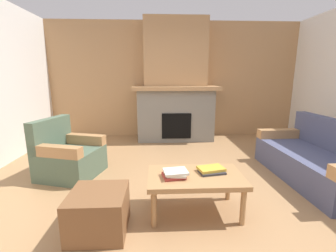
{
  "coord_description": "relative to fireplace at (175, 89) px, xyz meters",
  "views": [
    {
      "loc": [
        -0.41,
        -2.65,
        1.45
      ],
      "look_at": [
        -0.25,
        0.79,
        0.7
      ],
      "focal_mm": 24.5,
      "sensor_mm": 36.0,
      "label": 1
    }
  ],
  "objects": [
    {
      "name": "ground",
      "position": [
        0.0,
        -2.62,
        -1.16
      ],
      "size": [
        9.0,
        9.0,
        0.0
      ],
      "primitive_type": "plane",
      "color": "#9E754C"
    },
    {
      "name": "wall_back_wood_panel",
      "position": [
        0.0,
        0.38,
        0.19
      ],
      "size": [
        6.0,
        0.12,
        2.7
      ],
      "primitive_type": "cube",
      "color": "tan",
      "rests_on": "ground"
    },
    {
      "name": "fireplace",
      "position": [
        0.0,
        0.0,
        0.0
      ],
      "size": [
        1.9,
        0.82,
        2.7
      ],
      "color": "gray",
      "rests_on": "ground"
    },
    {
      "name": "couch",
      "position": [
        1.83,
        -2.33,
        -0.88
      ],
      "size": [
        0.89,
        1.82,
        0.85
      ],
      "color": "#474C6B",
      "rests_on": "ground"
    },
    {
      "name": "armchair",
      "position": [
        -1.74,
        -2.0,
        -0.87
      ],
      "size": [
        0.94,
        0.94,
        0.85
      ],
      "color": "#4C604C",
      "rests_on": "ground"
    },
    {
      "name": "coffee_table",
      "position": [
        -0.02,
        -3.04,
        -0.79
      ],
      "size": [
        1.0,
        0.6,
        0.43
      ],
      "color": "#A87A4C",
      "rests_on": "ground"
    },
    {
      "name": "ottoman",
      "position": [
        -0.98,
        -3.31,
        -0.96
      ],
      "size": [
        0.52,
        0.52,
        0.4
      ],
      "primitive_type": "cube",
      "color": "brown",
      "rests_on": "ground"
    },
    {
      "name": "book_stack_near_edge",
      "position": [
        -0.23,
        -3.08,
        -0.7
      ],
      "size": [
        0.28,
        0.24,
        0.07
      ],
      "color": "#B23833",
      "rests_on": "coffee_table"
    },
    {
      "name": "book_stack_center",
      "position": [
        0.17,
        -2.98,
        -0.71
      ],
      "size": [
        0.31,
        0.26,
        0.05
      ],
      "color": "#2D2D33",
      "rests_on": "coffee_table"
    }
  ]
}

